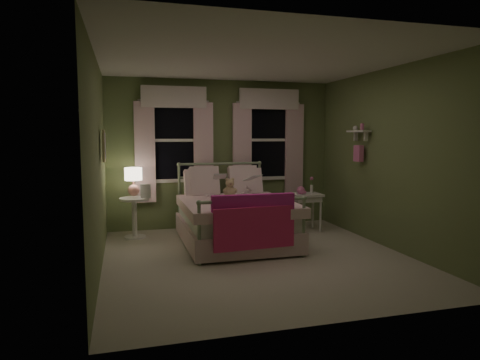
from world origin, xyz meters
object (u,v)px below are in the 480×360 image
object	(u,v)px
nightstand_left	(134,212)
nightstand_right	(306,199)
table_lamp	(133,179)
child_right	(244,181)
teddy_bear	(230,189)
child_left	(210,182)
bed	(234,218)

from	to	relation	value
nightstand_left	nightstand_right	world-z (taller)	same
table_lamp	nightstand_right	bearing A→B (deg)	-5.70
child_right	nightstand_right	world-z (taller)	child_right
teddy_bear	child_right	bearing A→B (deg)	29.50
child_left	table_lamp	xyz separation A→B (m)	(-1.18, 0.28, 0.05)
child_left	nightstand_right	size ratio (longest dim) A/B	1.04
bed	nightstand_right	xyz separation A→B (m)	(1.38, 0.42, 0.17)
child_left	table_lamp	world-z (taller)	child_left
bed	child_left	world-z (taller)	child_left
child_left	nightstand_right	bearing A→B (deg)	176.83
child_left	child_right	world-z (taller)	child_right
child_right	nightstand_left	size ratio (longest dim) A/B	1.03
teddy_bear	nightstand_right	xyz separation A→B (m)	(1.38, 0.16, -0.24)
table_lamp	child_right	bearing A→B (deg)	-9.16
bed	teddy_bear	bearing A→B (deg)	90.00
child_right	bed	bearing A→B (deg)	70.23
nightstand_right	child_right	bearing A→B (deg)	179.85
bed	child_left	size ratio (longest dim) A/B	3.07
nightstand_left	child_right	bearing A→B (deg)	-9.16
nightstand_right	table_lamp	bearing A→B (deg)	174.30
nightstand_right	teddy_bear	bearing A→B (deg)	-173.56
bed	teddy_bear	distance (m)	0.49
child_left	nightstand_right	xyz separation A→B (m)	(1.66, -0.00, -0.35)
child_right	table_lamp	bearing A→B (deg)	4.68
nightstand_left	child_left	bearing A→B (deg)	-13.37
child_right	teddy_bear	xyz separation A→B (m)	(-0.28, -0.16, -0.11)
bed	nightstand_left	size ratio (longest dim) A/B	3.13
bed	child_right	size ratio (longest dim) A/B	3.04
bed	teddy_bear	size ratio (longest dim) A/B	6.41
teddy_bear	nightstand_left	size ratio (longest dim) A/B	0.49
bed	nightstand_right	bearing A→B (deg)	16.90
child_right	table_lamp	world-z (taller)	child_right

